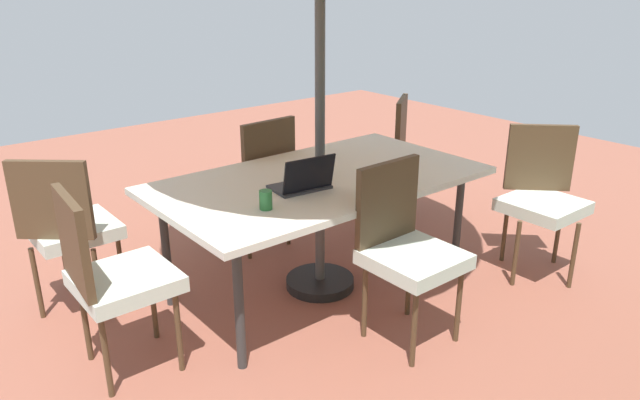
{
  "coord_description": "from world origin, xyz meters",
  "views": [
    {
      "loc": [
        2.18,
        2.68,
        1.91
      ],
      "look_at": [
        0.0,
        0.0,
        0.6
      ],
      "focal_mm": 33.67,
      "sensor_mm": 36.0,
      "label": 1
    }
  ],
  "objects_px": {
    "chair_southwest": "(382,149)",
    "chair_south": "(257,176)",
    "dining_table": "(320,184)",
    "chair_north": "(406,245)",
    "chair_southeast": "(68,224)",
    "chair_east": "(111,273)",
    "laptop": "(303,182)",
    "chair_northwest": "(542,194)",
    "cup": "(266,200)"
  },
  "relations": [
    {
      "from": "chair_southeast",
      "to": "laptop",
      "type": "bearing_deg",
      "value": -176.7
    },
    {
      "from": "chair_southeast",
      "to": "dining_table",
      "type": "bearing_deg",
      "value": -167.62
    },
    {
      "from": "chair_southeast",
      "to": "chair_northwest",
      "type": "bearing_deg",
      "value": -167.97
    },
    {
      "from": "chair_south",
      "to": "chair_southwest",
      "type": "relative_size",
      "value": 1.0
    },
    {
      "from": "chair_southwest",
      "to": "laptop",
      "type": "xyz_separation_m",
      "value": [
        1.46,
        0.82,
        0.25
      ]
    },
    {
      "from": "dining_table",
      "to": "chair_southwest",
      "type": "distance_m",
      "value": 1.42
    },
    {
      "from": "chair_south",
      "to": "chair_northwest",
      "type": "height_order",
      "value": "same"
    },
    {
      "from": "chair_southwest",
      "to": "chair_east",
      "type": "bearing_deg",
      "value": -20.53
    },
    {
      "from": "chair_south",
      "to": "laptop",
      "type": "distance_m",
      "value": 0.96
    },
    {
      "from": "chair_south",
      "to": "chair_southwest",
      "type": "bearing_deg",
      "value": 173.47
    },
    {
      "from": "chair_north",
      "to": "chair_east",
      "type": "xyz_separation_m",
      "value": [
        1.35,
        -0.68,
        0.0
      ]
    },
    {
      "from": "chair_east",
      "to": "chair_southwest",
      "type": "xyz_separation_m",
      "value": [
        -2.56,
        -0.73,
        0.0
      ]
    },
    {
      "from": "chair_east",
      "to": "chair_southeast",
      "type": "bearing_deg",
      "value": 1.69
    },
    {
      "from": "chair_southwest",
      "to": "chair_southeast",
      "type": "distance_m",
      "value": 2.53
    },
    {
      "from": "chair_north",
      "to": "chair_southeast",
      "type": "height_order",
      "value": "same"
    },
    {
      "from": "chair_south",
      "to": "chair_northwest",
      "type": "distance_m",
      "value": 1.95
    },
    {
      "from": "chair_east",
      "to": "chair_northwest",
      "type": "relative_size",
      "value": 1.0
    },
    {
      "from": "chair_east",
      "to": "chair_south",
      "type": "distance_m",
      "value": 1.59
    },
    {
      "from": "laptop",
      "to": "chair_northwest",
      "type": "bearing_deg",
      "value": 164.52
    },
    {
      "from": "chair_northwest",
      "to": "cup",
      "type": "bearing_deg",
      "value": -150.82
    },
    {
      "from": "chair_south",
      "to": "cup",
      "type": "relative_size",
      "value": 9.6
    },
    {
      "from": "chair_northwest",
      "to": "cup",
      "type": "height_order",
      "value": "chair_northwest"
    },
    {
      "from": "chair_north",
      "to": "chair_southwest",
      "type": "relative_size",
      "value": 1.0
    },
    {
      "from": "laptop",
      "to": "chair_east",
      "type": "bearing_deg",
      "value": 1.97
    },
    {
      "from": "chair_east",
      "to": "chair_southeast",
      "type": "distance_m",
      "value": 0.75
    },
    {
      "from": "chair_south",
      "to": "chair_north",
      "type": "bearing_deg",
      "value": 85.45
    },
    {
      "from": "chair_north",
      "to": "chair_southwest",
      "type": "xyz_separation_m",
      "value": [
        -1.22,
        -1.41,
        0.0
      ]
    },
    {
      "from": "chair_southeast",
      "to": "laptop",
      "type": "xyz_separation_m",
      "value": [
        -1.07,
        0.84,
        0.25
      ]
    },
    {
      "from": "chair_southwest",
      "to": "chair_south",
      "type": "bearing_deg",
      "value": -39.7
    },
    {
      "from": "chair_east",
      "to": "cup",
      "type": "bearing_deg",
      "value": -99.91
    },
    {
      "from": "cup",
      "to": "chair_east",
      "type": "bearing_deg",
      "value": -14.26
    },
    {
      "from": "chair_southwest",
      "to": "chair_southeast",
      "type": "height_order",
      "value": "same"
    },
    {
      "from": "chair_north",
      "to": "chair_northwest",
      "type": "height_order",
      "value": "same"
    },
    {
      "from": "chair_southeast",
      "to": "chair_north",
      "type": "bearing_deg",
      "value": 173.79
    },
    {
      "from": "chair_southwest",
      "to": "chair_southeast",
      "type": "xyz_separation_m",
      "value": [
        2.53,
        -0.02,
        0.0
      ]
    },
    {
      "from": "dining_table",
      "to": "chair_southwest",
      "type": "xyz_separation_m",
      "value": [
        -1.23,
        -0.7,
        -0.15
      ]
    },
    {
      "from": "chair_north",
      "to": "cup",
      "type": "xyz_separation_m",
      "value": [
        0.57,
        -0.48,
        0.25
      ]
    },
    {
      "from": "chair_southwest",
      "to": "dining_table",
      "type": "bearing_deg",
      "value": -6.88
    },
    {
      "from": "chair_north",
      "to": "chair_southeast",
      "type": "xyz_separation_m",
      "value": [
        1.31,
        -1.43,
        0.0
      ]
    },
    {
      "from": "chair_south",
      "to": "laptop",
      "type": "xyz_separation_m",
      "value": [
        0.27,
        0.89,
        0.25
      ]
    },
    {
      "from": "dining_table",
      "to": "chair_north",
      "type": "distance_m",
      "value": 0.73
    },
    {
      "from": "chair_north",
      "to": "chair_southwest",
      "type": "bearing_deg",
      "value": 48.39
    },
    {
      "from": "dining_table",
      "to": "chair_north",
      "type": "height_order",
      "value": "chair_north"
    },
    {
      "from": "dining_table",
      "to": "chair_southeast",
      "type": "bearing_deg",
      "value": -28.88
    },
    {
      "from": "chair_northwest",
      "to": "laptop",
      "type": "xyz_separation_m",
      "value": [
        1.51,
        -0.61,
        0.25
      ]
    },
    {
      "from": "chair_south",
      "to": "chair_southeast",
      "type": "relative_size",
      "value": 1.0
    },
    {
      "from": "chair_east",
      "to": "cup",
      "type": "relative_size",
      "value": 9.6
    },
    {
      "from": "chair_southwest",
      "to": "chair_northwest",
      "type": "height_order",
      "value": "same"
    },
    {
      "from": "chair_south",
      "to": "dining_table",
      "type": "bearing_deg",
      "value": 83.4
    },
    {
      "from": "chair_southwest",
      "to": "chair_northwest",
      "type": "distance_m",
      "value": 1.43
    }
  ]
}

